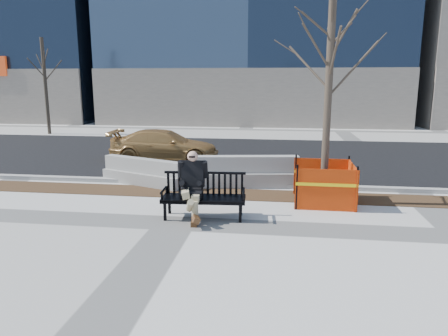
# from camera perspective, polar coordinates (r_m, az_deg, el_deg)

# --- Properties ---
(ground) EXTENTS (120.00, 120.00, 0.00)m
(ground) POSITION_cam_1_polar(r_m,az_deg,el_deg) (9.57, -6.69, -7.53)
(ground) COLOR beige
(ground) RESTS_ON ground
(mulch_strip) EXTENTS (40.00, 1.20, 0.02)m
(mulch_strip) POSITION_cam_1_polar(r_m,az_deg,el_deg) (11.98, -3.61, -3.43)
(mulch_strip) COLOR #47301C
(mulch_strip) RESTS_ON ground
(asphalt_street) EXTENTS (60.00, 10.40, 0.01)m
(asphalt_street) POSITION_cam_1_polar(r_m,az_deg,el_deg) (17.96, 0.26, 1.75)
(asphalt_street) COLOR black
(asphalt_street) RESTS_ON ground
(curb) EXTENTS (60.00, 0.25, 0.12)m
(curb) POSITION_cam_1_polar(r_m,az_deg,el_deg) (12.87, -2.79, -2.09)
(curb) COLOR #9E9B93
(curb) RESTS_ON ground
(bench) EXTENTS (2.04, 0.84, 1.06)m
(bench) POSITION_cam_1_polar(r_m,az_deg,el_deg) (9.88, -2.79, -6.81)
(bench) COLOR black
(bench) RESTS_ON ground
(seated_man) EXTENTS (0.75, 1.18, 1.59)m
(seated_man) POSITION_cam_1_polar(r_m,az_deg,el_deg) (9.97, -4.29, -6.67)
(seated_man) COLOR black
(seated_man) RESTS_ON ground
(tree_fence) EXTENTS (2.32, 2.32, 5.74)m
(tree_fence) POSITION_cam_1_polar(r_m,az_deg,el_deg) (11.36, 13.39, -4.63)
(tree_fence) COLOR #EA3F09
(tree_fence) RESTS_ON ground
(sedan) EXTENTS (4.39, 1.96, 1.25)m
(sedan) POSITION_cam_1_polar(r_m,az_deg,el_deg) (16.87, -8.08, 0.96)
(sedan) COLOR #A3753B
(sedan) RESTS_ON ground
(jersey_barrier_left) EXTENTS (2.88, 1.61, 0.82)m
(jersey_barrier_left) POSITION_cam_1_polar(r_m,az_deg,el_deg) (13.21, -10.99, -2.19)
(jersey_barrier_left) COLOR gray
(jersey_barrier_left) RESTS_ON ground
(jersey_barrier_right) EXTENTS (3.38, 1.15, 0.95)m
(jersey_barrier_right) POSITION_cam_1_polar(r_m,az_deg,el_deg) (12.74, 2.72, -2.51)
(jersey_barrier_right) COLOR #9B9991
(jersey_barrier_right) RESTS_ON ground
(far_tree_left) EXTENTS (2.37, 2.37, 6.08)m
(far_tree_left) POSITION_cam_1_polar(r_m,az_deg,el_deg) (27.45, -22.81, 4.35)
(far_tree_left) COLOR #42372A
(far_tree_left) RESTS_ON ground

